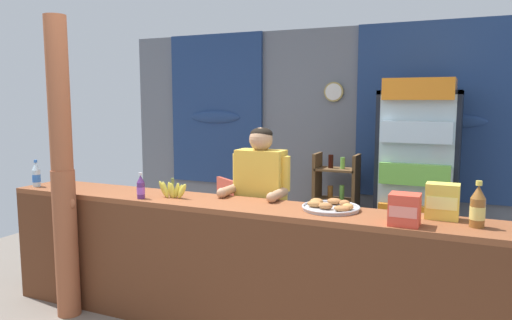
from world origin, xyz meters
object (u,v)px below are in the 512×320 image
Objects in this scene: soda_bottle_iced_tea at (478,208)px; banana_bunch at (173,190)px; snack_box_crackers at (405,209)px; bottle_shelf_rack at (336,203)px; drink_fridge at (418,168)px; stall_counter at (223,256)px; soda_bottle_grape_soda at (141,188)px; snack_box_instant_noodle at (442,201)px; plastic_lawn_chair at (216,213)px; soda_bottle_water at (36,175)px; timber_post at (63,176)px; shopkeeper at (260,197)px; pastry_tray at (331,207)px.

soda_bottle_iced_tea is 1.04× the size of banana_bunch.
bottle_shelf_rack is at bearing 114.76° from snack_box_crackers.
banana_bunch is (-1.63, -1.84, -0.03)m from drink_fridge.
stall_counter is 0.66m from banana_bunch.
snack_box_instant_noodle is (2.16, 0.28, 0.03)m from soda_bottle_grape_soda.
plastic_lawn_chair is 3.65× the size of soda_bottle_water.
plastic_lawn_chair is 2.76m from snack_box_crackers.
snack_box_instant_noodle is (2.76, 0.46, -0.05)m from timber_post.
timber_post reaches higher than shopkeeper.
plastic_lawn_chair is at bearing 58.85° from soda_bottle_water.
soda_bottle_grape_soda is (-1.84, -1.96, -0.00)m from drink_fridge.
plastic_lawn_chair is 2.79m from snack_box_instant_noodle.
bottle_shelf_rack is at bearing 56.32° from timber_post.
soda_bottle_grape_soda is (0.23, -1.60, 0.57)m from plastic_lawn_chair.
snack_box_instant_noodle reaches higher than pastry_tray.
stall_counter is at bearing -176.47° from soda_bottle_iced_tea.
stall_counter is 0.62m from shopkeeper.
shopkeeper is at bearing 36.77° from banana_bunch.
soda_bottle_iced_tea is 1.45× the size of snack_box_crackers.
soda_bottle_iced_tea is at bearing 6.40° from timber_post.
shopkeeper is 5.37× the size of soda_bottle_iced_tea.
stall_counter is 1.56m from snack_box_instant_noodle.
bottle_shelf_rack is 1.68m from shopkeeper.
pastry_tray is (0.48, -1.94, 0.40)m from bottle_shelf_rack.
snack_box_crackers reaches higher than stall_counter.
soda_bottle_grape_soda is at bearing -170.84° from pastry_tray.
soda_bottle_iced_tea is (1.59, -0.40, 0.14)m from shopkeeper.
drink_fridge reaches higher than shopkeeper.
bottle_shelf_rack is 2.51m from soda_bottle_iced_tea.
shopkeeper reaches higher than bottle_shelf_rack.
timber_post is 2.88m from bottle_shelf_rack.
soda_bottle_water is at bearing -121.15° from plastic_lawn_chair.
snack_box_instant_noodle is 0.72m from pastry_tray.
drink_fridge reaches higher than stall_counter.
soda_bottle_water is (-1.93, -0.50, 0.12)m from shopkeeper.
timber_post reaches higher than banana_bunch.
drink_fridge is 1.69× the size of bottle_shelf_rack.
drink_fridge is 6.84× the size of soda_bottle_iced_tea.
soda_bottle_water is (-1.85, 0.00, 0.48)m from stall_counter.
plastic_lawn_chair is at bearing 140.70° from pastry_tray.
timber_post is 2.80m from snack_box_instant_noodle.
timber_post is 2.76× the size of plastic_lawn_chair.
snack_box_instant_noodle is (3.32, 0.23, 0.01)m from soda_bottle_water.
bottle_shelf_rack is (-0.87, 0.21, -0.47)m from drink_fridge.
timber_post is at bearing -168.43° from pastry_tray.
plastic_lawn_chair is 2.21m from pastry_tray.
timber_post is 2.99m from soda_bottle_iced_tea.
soda_bottle_grape_soda is 0.24m from banana_bunch.
bottle_shelf_rack is 2.22m from banana_bunch.
soda_bottle_grape_soda is 2.17m from snack_box_instant_noodle.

